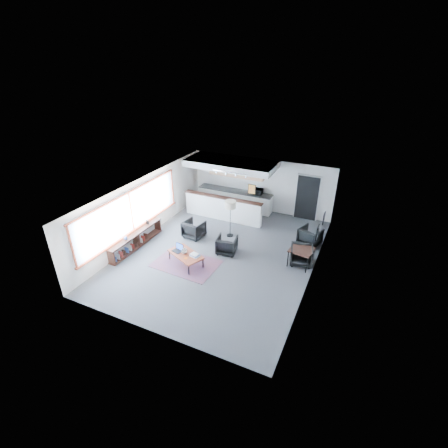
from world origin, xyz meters
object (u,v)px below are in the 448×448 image
at_px(dining_chair_far, 310,237).
at_px(microwave, 257,191).
at_px(ceramic_pot, 184,251).
at_px(armchair_left, 194,228).
at_px(dining_table, 302,251).
at_px(coffee_table, 186,254).
at_px(floor_lamp, 230,206).
at_px(laptop, 178,249).
at_px(dining_chair_near, 301,256).
at_px(book_stack, 195,255).
at_px(armchair_right, 227,244).

relative_size(dining_chair_far, microwave, 1.33).
relative_size(ceramic_pot, armchair_left, 0.29).
xyz_separation_m(ceramic_pot, dining_chair_far, (3.92, 3.37, -0.22)).
xyz_separation_m(armchair_left, dining_table, (4.60, -0.16, 0.21)).
distance_m(coffee_table, ceramic_pot, 0.16).
xyz_separation_m(floor_lamp, microwave, (0.19, 2.74, -0.31)).
distance_m(ceramic_pot, armchair_left, 2.02).
xyz_separation_m(laptop, armchair_left, (-0.38, 1.82, -0.12)).
relative_size(armchair_left, dining_chair_near, 1.18).
relative_size(book_stack, armchair_right, 0.51).
relative_size(armchair_right, floor_lamp, 0.47).
height_order(dining_table, dining_chair_near, dining_chair_near).
distance_m(ceramic_pot, microwave, 5.47).
height_order(coffee_table, dining_chair_near, dining_chair_near).
relative_size(armchair_left, floor_lamp, 0.50).
bearing_deg(armchair_right, ceramic_pot, 40.95).
relative_size(coffee_table, ceramic_pot, 6.58).
distance_m(book_stack, dining_chair_far, 4.84).
xyz_separation_m(laptop, microwave, (1.17, 5.29, 0.58)).
bearing_deg(dining_table, microwave, 130.07).
relative_size(dining_table, microwave, 1.76).
xyz_separation_m(ceramic_pot, book_stack, (0.44, 0.01, -0.07)).
relative_size(laptop, dining_chair_far, 0.62).
bearing_deg(coffee_table, microwave, 105.59).
bearing_deg(ceramic_pot, armchair_left, 109.69).
xyz_separation_m(dining_table, dining_chair_near, (-0.00, 0.08, -0.27)).
height_order(armchair_left, dining_table, armchair_left).
height_order(armchair_right, dining_table, armchair_right).
bearing_deg(laptop, dining_chair_near, 37.06).
bearing_deg(coffee_table, dining_chair_near, 49.39).
height_order(armchair_left, floor_lamp, floor_lamp).
bearing_deg(laptop, book_stack, 8.76).
xyz_separation_m(coffee_table, laptop, (-0.35, 0.08, 0.11)).
relative_size(ceramic_pot, armchair_right, 0.31).
bearing_deg(dining_table, armchair_left, 178.04).
bearing_deg(armchair_left, dining_chair_far, -154.63).
distance_m(armchair_right, floor_lamp, 1.70).
distance_m(dining_table, dining_chair_far, 1.65).
height_order(book_stack, armchair_right, armchair_right).
relative_size(coffee_table, armchair_left, 1.90).
bearing_deg(dining_table, coffee_table, -155.83).
distance_m(dining_chair_near, microwave, 4.74).
height_order(armchair_left, microwave, microwave).
distance_m(ceramic_pot, floor_lamp, 2.84).
bearing_deg(armchair_left, coffee_table, 118.68).
xyz_separation_m(laptop, ceramic_pot, (0.30, -0.08, 0.04)).
xyz_separation_m(floor_lamp, dining_chair_far, (3.24, 0.74, -1.07)).
relative_size(laptop, dining_chair_near, 0.62).
bearing_deg(microwave, ceramic_pot, -97.00).
bearing_deg(floor_lamp, dining_chair_far, 12.83).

